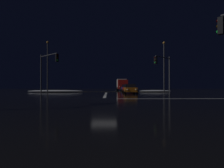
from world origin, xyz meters
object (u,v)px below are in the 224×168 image
Objects in this scene: sedan_blue at (125,88)px; sedan_red at (128,88)px; traffic_signal_ne at (164,67)px; streetlamp_right_near at (164,63)px; traffic_signal_nw at (48,66)px; streetlamp_left_near at (48,63)px; box_truck at (122,84)px; sedan_orange at (130,89)px.

sedan_red is at bearing -91.27° from sedan_blue.
streetlamp_right_near is (1.96, 6.46, 1.36)m from traffic_signal_ne.
sedan_blue is 20.86m from traffic_signal_nw.
sedan_blue is at bearing 33.28° from streetlamp_left_near.
streetlamp_right_near is at bearing -25.60° from sedan_red.
traffic_signal_nw reaches higher than sedan_blue.
traffic_signal_nw is 19.86m from streetlamp_right_near.
streetlamp_right_near is (6.25, -2.99, 4.51)m from sedan_red.
streetlamp_left_near reaches higher than sedan_red.
sedan_red is 0.52× the size of box_truck.
sedan_orange is at bearing 17.06° from traffic_signal_nw.
traffic_signal_nw is 0.65× the size of streetlamp_right_near.
sedan_blue is 0.47× the size of streetlamp_right_near.
streetlamp_left_near reaches higher than box_truck.
sedan_orange and sedan_blue have the same top height.
traffic_signal_nw is (-12.44, -9.62, 3.35)m from sedan_red.
box_truck reaches higher than sedan_orange.
streetlamp_right_near is (6.10, -9.66, 4.51)m from sedan_blue.
streetlamp_left_near is at bearing 180.00° from streetlamp_right_near.
box_truck is 0.90× the size of streetlamp_left_near.
sedan_blue is at bearing 122.27° from streetlamp_right_near.
streetlamp_right_near is at bearing -57.73° from sedan_blue.
traffic_signal_ne reaches higher than sedan_orange.
sedan_blue is at bearing 88.48° from sedan_orange.
sedan_orange is at bearing 141.26° from traffic_signal_ne.
traffic_signal_nw is 1.04× the size of traffic_signal_ne.
sedan_red is 6.67m from sedan_blue.
streetlamp_right_near reaches higher than sedan_red.
traffic_signal_nw is at bearing -72.20° from streetlamp_left_near.
streetlamp_right_near is at bearing 0.00° from streetlamp_left_near.
streetlamp_left_near reaches higher than traffic_signal_nw.
sedan_blue is at bearing -87.34° from box_truck.
streetlamp_right_near reaches higher than traffic_signal_nw.
sedan_red is 13.81m from box_truck.
streetlamp_left_near is (-18.86, 6.46, 1.36)m from traffic_signal_ne.
traffic_signal_ne is at bearing -79.10° from box_truck.
sedan_red is 0.76× the size of traffic_signal_ne.
traffic_signal_ne is (4.14, -16.12, 3.16)m from sedan_blue.
streetlamp_left_near is (-14.39, -16.77, 3.61)m from box_truck.
sedan_red is 1.00× the size of sedan_blue.
streetlamp_left_near reaches higher than sedan_blue.
sedan_red is 16.08m from traffic_signal_nw.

